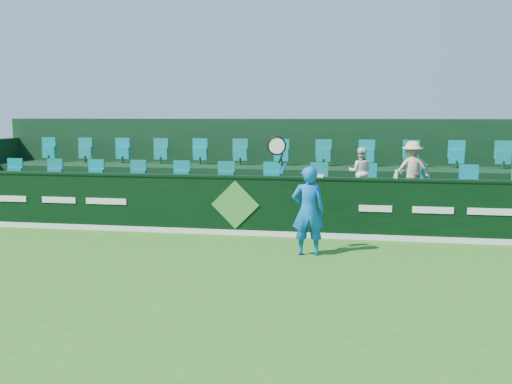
% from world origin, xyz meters
% --- Properties ---
extents(ground, '(60.00, 60.00, 0.00)m').
position_xyz_m(ground, '(0.00, 0.00, 0.00)').
color(ground, '#2B6E1A').
rests_on(ground, ground).
extents(sponsor_hoarding, '(16.00, 0.25, 1.35)m').
position_xyz_m(sponsor_hoarding, '(0.00, 4.00, 0.67)').
color(sponsor_hoarding, black).
rests_on(sponsor_hoarding, ground).
extents(stand_tier_front, '(16.00, 2.00, 0.80)m').
position_xyz_m(stand_tier_front, '(0.00, 5.10, 0.40)').
color(stand_tier_front, black).
rests_on(stand_tier_front, ground).
extents(stand_tier_back, '(16.00, 1.80, 1.30)m').
position_xyz_m(stand_tier_back, '(0.00, 7.00, 0.65)').
color(stand_tier_back, black).
rests_on(stand_tier_back, ground).
extents(stand_rear, '(16.00, 4.10, 2.60)m').
position_xyz_m(stand_rear, '(0.00, 7.44, 1.22)').
color(stand_rear, black).
rests_on(stand_rear, ground).
extents(seat_row_front, '(13.50, 0.50, 0.60)m').
position_xyz_m(seat_row_front, '(0.00, 5.50, 1.10)').
color(seat_row_front, '#078791').
rests_on(seat_row_front, stand_tier_front).
extents(seat_row_back, '(13.50, 0.50, 0.60)m').
position_xyz_m(seat_row_back, '(0.00, 7.30, 1.60)').
color(seat_row_back, '#078791').
rests_on(seat_row_back, stand_tier_back).
extents(tennis_player, '(1.19, 0.49, 2.37)m').
position_xyz_m(tennis_player, '(1.76, 2.34, 0.88)').
color(tennis_player, blue).
rests_on(tennis_player, ground).
extents(spectator_left, '(0.57, 0.45, 1.15)m').
position_xyz_m(spectator_left, '(2.77, 5.12, 1.37)').
color(spectator_left, white).
rests_on(spectator_left, stand_tier_front).
extents(spectator_middle, '(0.75, 0.48, 1.18)m').
position_xyz_m(spectator_middle, '(4.02, 5.12, 1.39)').
color(spectator_middle, white).
rests_on(spectator_middle, stand_tier_front).
extents(spectator_right, '(0.89, 0.58, 1.31)m').
position_xyz_m(spectator_right, '(3.96, 5.12, 1.45)').
color(spectator_right, beige).
rests_on(spectator_right, stand_tier_front).
extents(towel, '(0.36, 0.23, 0.05)m').
position_xyz_m(towel, '(1.79, 4.00, 1.38)').
color(towel, white).
rests_on(towel, sponsor_hoarding).
extents(drinks_bottle, '(0.06, 0.06, 0.19)m').
position_xyz_m(drinks_bottle, '(3.53, 4.00, 1.45)').
color(drinks_bottle, white).
rests_on(drinks_bottle, sponsor_hoarding).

